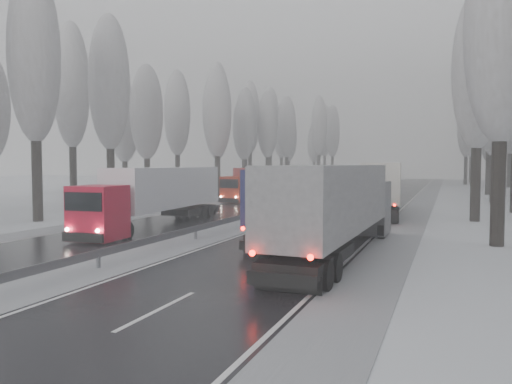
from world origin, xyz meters
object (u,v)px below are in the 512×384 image
Objects in this scene: box_truck_distant at (392,178)px; truck_blue_box at (301,196)px; truck_red_white at (160,192)px; truck_grey_tarp at (339,203)px; truck_red_red at (260,181)px; truck_cream_box at (384,184)px.

truck_blue_box is at bearing -91.41° from box_truck_distant.
truck_red_white is (-9.57, 0.06, 0.02)m from truck_blue_box.
truck_red_red is (-16.01, 32.16, -0.22)m from truck_grey_tarp.
truck_grey_tarp is 14.37m from truck_red_white.
truck_red_white reaches higher than truck_red_red.
truck_grey_tarp is at bearing -60.97° from truck_red_red.
box_truck_distant is 41.96m from truck_red_red.
truck_blue_box is 1.99× the size of box_truck_distant.
truck_cream_box is (-0.43, 19.77, 0.09)m from truck_grey_tarp.
box_truck_distant is at bearing 90.51° from truck_cream_box.
truck_cream_box is at bearing -35.93° from truck_red_red.
truck_blue_box is 9.58m from truck_red_white.
box_truck_distant is at bearing 79.44° from truck_red_white.
truck_grey_tarp is 1.04× the size of truck_red_white.
truck_grey_tarp is 2.09× the size of box_truck_distant.
truck_grey_tarp reaches higher than truck_red_red.
truck_red_white reaches higher than box_truck_distant.
truck_red_red is (-10.67, -40.58, 0.71)m from box_truck_distant.
truck_red_white is (-12.64, -13.78, -0.20)m from truck_cream_box.
truck_blue_box is at bearing -61.93° from truck_red_red.
box_truck_distant is 0.50× the size of truck_red_white.
truck_grey_tarp is at bearing -28.57° from truck_red_white.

